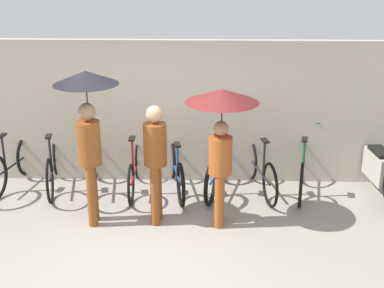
{
  "coord_description": "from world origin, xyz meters",
  "views": [
    {
      "loc": [
        0.8,
        -6.08,
        3.68
      ],
      "look_at": [
        0.6,
        1.22,
        1.0
      ],
      "focal_mm": 50.0,
      "sensor_mm": 36.0,
      "label": 1
    }
  ],
  "objects": [
    {
      "name": "parked_bicycle_5",
      "position": [
        1.0,
        1.78,
        0.35
      ],
      "size": [
        0.57,
        1.66,
        1.01
      ],
      "rotation": [
        0.0,
        0.0,
        1.33
      ],
      "color": "black",
      "rests_on": "ground"
    },
    {
      "name": "parked_bicycle_3",
      "position": [
        -0.33,
        1.77,
        0.35
      ],
      "size": [
        0.44,
        1.67,
        1.02
      ],
      "rotation": [
        0.0,
        0.0,
        1.59
      ],
      "color": "black",
      "rests_on": "ground"
    },
    {
      "name": "motorcycle",
      "position": [
        3.53,
        1.79,
        0.4
      ],
      "size": [
        0.58,
        2.03,
        0.93
      ],
      "rotation": [
        0.0,
        0.0,
        1.67
      ],
      "color": "black",
      "rests_on": "ground"
    },
    {
      "name": "pedestrian_trailing",
      "position": [
        1.01,
        0.76,
        1.52
      ],
      "size": [
        1.0,
        1.0,
        1.93
      ],
      "rotation": [
        0.0,
        0.0,
        -0.08
      ],
      "color": "#9E4C1E",
      "rests_on": "ground"
    },
    {
      "name": "pedestrian_leading",
      "position": [
        -0.79,
        0.74,
        1.63
      ],
      "size": [
        0.88,
        0.88,
        2.17
      ],
      "rotation": [
        0.0,
        0.0,
        0.1
      ],
      "color": "brown",
      "rests_on": "ground"
    },
    {
      "name": "parked_bicycle_2",
      "position": [
        -1.0,
        1.78,
        0.39
      ],
      "size": [
        0.44,
        1.8,
        0.97
      ],
      "rotation": [
        0.0,
        0.0,
        1.7
      ],
      "color": "black",
      "rests_on": "ground"
    },
    {
      "name": "parked_bicycle_0",
      "position": [
        -2.33,
        1.83,
        0.39
      ],
      "size": [
        0.51,
        1.79,
        1.03
      ],
      "rotation": [
        0.0,
        0.0,
        1.39
      ],
      "color": "black",
      "rests_on": "ground"
    },
    {
      "name": "parked_bicycle_7",
      "position": [
        2.33,
        1.74,
        0.37
      ],
      "size": [
        0.51,
        1.66,
        1.04
      ],
      "rotation": [
        0.0,
        0.0,
        1.37
      ],
      "color": "black",
      "rests_on": "ground"
    },
    {
      "name": "parked_bicycle_1",
      "position": [
        -1.67,
        1.84,
        0.37
      ],
      "size": [
        0.5,
        1.78,
        0.98
      ],
      "rotation": [
        0.0,
        0.0,
        1.75
      ],
      "color": "black",
      "rests_on": "ground"
    },
    {
      "name": "ground_plane",
      "position": [
        0.0,
        0.0,
        0.0
      ],
      "size": [
        30.0,
        30.0,
        0.0
      ],
      "primitive_type": "plane",
      "color": "gray"
    },
    {
      "name": "pedestrian_center",
      "position": [
        0.11,
        0.72,
        1.01
      ],
      "size": [
        0.32,
        0.32,
        1.72
      ],
      "rotation": [
        0.0,
        0.0,
        -0.08
      ],
      "color": "brown",
      "rests_on": "ground"
    },
    {
      "name": "parked_bicycle_4",
      "position": [
        0.33,
        1.77,
        0.36
      ],
      "size": [
        0.51,
        1.74,
        1.08
      ],
      "rotation": [
        0.0,
        0.0,
        1.76
      ],
      "color": "black",
      "rests_on": "ground"
    },
    {
      "name": "back_wall",
      "position": [
        0.0,
        2.23,
        1.17
      ],
      "size": [
        13.86,
        0.12,
        2.35
      ],
      "color": "#B2A893",
      "rests_on": "ground"
    },
    {
      "name": "parked_bicycle_6",
      "position": [
        1.66,
        1.78,
        0.37
      ],
      "size": [
        0.52,
        1.73,
        1.0
      ],
      "rotation": [
        0.0,
        0.0,
        1.77
      ],
      "color": "black",
      "rests_on": "ground"
    }
  ]
}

